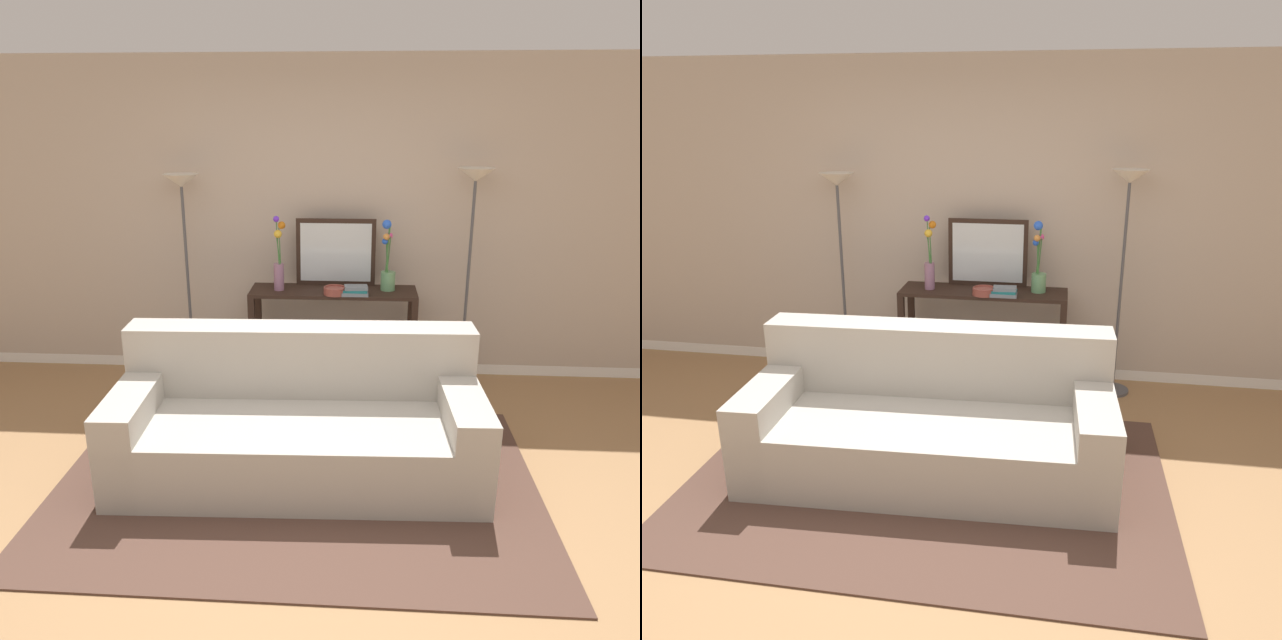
{
  "view_description": "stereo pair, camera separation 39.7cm",
  "coord_description": "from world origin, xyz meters",
  "views": [
    {
      "loc": [
        0.34,
        -2.76,
        2.18
      ],
      "look_at": [
        0.07,
        1.29,
        0.81
      ],
      "focal_mm": 34.58,
      "sensor_mm": 36.0,
      "label": 1
    },
    {
      "loc": [
        0.73,
        -2.72,
        2.18
      ],
      "look_at": [
        0.07,
        1.29,
        0.81
      ],
      "focal_mm": 34.58,
      "sensor_mm": 36.0,
      "label": 2
    }
  ],
  "objects": [
    {
      "name": "vase_short_flowers",
      "position": [
        0.56,
        2.0,
        1.04
      ],
      "size": [
        0.12,
        0.12,
        0.56
      ],
      "color": "#669E6B",
      "rests_on": "console_table"
    },
    {
      "name": "back_wall",
      "position": [
        0.0,
        2.36,
        1.31
      ],
      "size": [
        12.0,
        0.15,
        2.62
      ],
      "color": "white",
      "rests_on": "ground"
    },
    {
      "name": "ground_plane",
      "position": [
        0.0,
        0.0,
        -0.01
      ],
      "size": [
        16.0,
        16.0,
        0.02
      ],
      "primitive_type": "cube",
      "color": "#9E754C"
    },
    {
      "name": "console_table",
      "position": [
        0.14,
        1.96,
        0.58
      ],
      "size": [
        1.32,
        0.38,
        0.84
      ],
      "color": "black",
      "rests_on": "ground"
    },
    {
      "name": "vase_tall_flowers",
      "position": [
        -0.29,
        1.93,
        1.06
      ],
      "size": [
        0.1,
        0.1,
        0.59
      ],
      "color": "gray",
      "rests_on": "console_table"
    },
    {
      "name": "floor_lamp_left",
      "position": [
        -1.06,
        2.04,
        1.36
      ],
      "size": [
        0.28,
        0.28,
        1.73
      ],
      "color": "#4C4C51",
      "rests_on": "ground"
    },
    {
      "name": "book_stack",
      "position": [
        0.31,
        1.83,
        0.87
      ],
      "size": [
        0.21,
        0.14,
        0.07
      ],
      "color": "slate",
      "rests_on": "console_table"
    },
    {
      "name": "area_rug",
      "position": [
        -0.02,
        0.51,
        0.01
      ],
      "size": [
        2.94,
        1.99,
        0.01
      ],
      "color": "#51382D",
      "rests_on": "ground"
    },
    {
      "name": "fruit_bowl",
      "position": [
        0.15,
        1.84,
        0.87
      ],
      "size": [
        0.18,
        0.18,
        0.06
      ],
      "color": "brown",
      "rests_on": "console_table"
    },
    {
      "name": "floor_lamp_right",
      "position": [
        1.2,
        2.04,
        1.4
      ],
      "size": [
        0.28,
        0.28,
        1.79
      ],
      "color": "#4C4C51",
      "rests_on": "ground"
    },
    {
      "name": "wall_mirror",
      "position": [
        0.15,
        2.12,
        1.11
      ],
      "size": [
        0.64,
        0.02,
        0.54
      ],
      "color": "black",
      "rests_on": "console_table"
    },
    {
      "name": "couch",
      "position": [
        -0.02,
        0.67,
        0.31
      ],
      "size": [
        2.27,
        1.01,
        0.88
      ],
      "color": "#ADA89E",
      "rests_on": "ground"
    },
    {
      "name": "book_row_under_console",
      "position": [
        -0.28,
        1.96,
        0.06
      ],
      "size": [
        0.24,
        0.17,
        0.13
      ],
      "color": "navy",
      "rests_on": "ground"
    }
  ]
}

